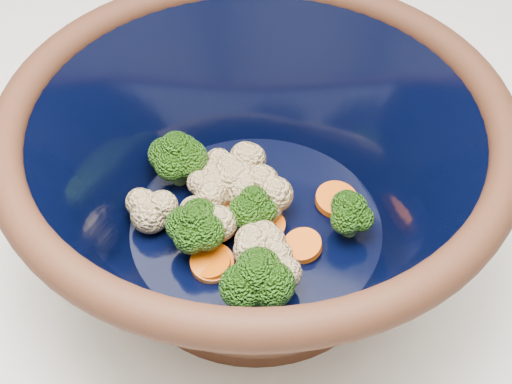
{
  "coord_description": "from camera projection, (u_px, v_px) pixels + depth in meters",
  "views": [
    {
      "loc": [
        0.17,
        -0.41,
        1.35
      ],
      "look_at": [
        0.03,
        -0.08,
        0.97
      ],
      "focal_mm": 50.0,
      "sensor_mm": 36.0,
      "label": 1
    }
  ],
  "objects": [
    {
      "name": "mixing_bowl",
      "position": [
        256.0,
        178.0,
        0.51
      ],
      "size": [
        0.35,
        0.35,
        0.15
      ],
      "rotation": [
        0.0,
        0.0,
        -0.06
      ],
      "color": "black",
      "rests_on": "counter"
    },
    {
      "name": "vegetable_pile",
      "position": [
        236.0,
        212.0,
        0.53
      ],
      "size": [
        0.18,
        0.15,
        0.05
      ],
      "color": "#608442",
      "rests_on": "mixing_bowl"
    }
  ]
}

